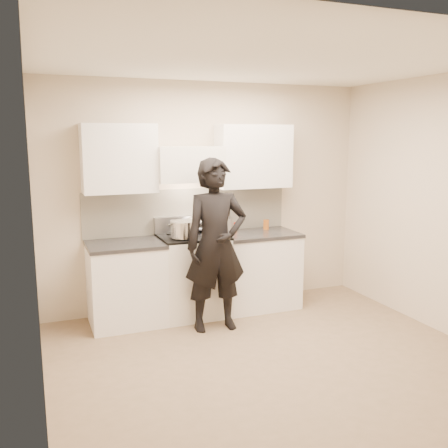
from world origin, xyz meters
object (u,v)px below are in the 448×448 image
at_px(wok, 198,223).
at_px(utensil_crock, 227,224).
at_px(stove, 193,275).
at_px(counter_right, 258,269).
at_px(person, 216,245).

bearing_deg(wok, utensil_crock, 1.89).
bearing_deg(stove, counter_right, 0.00).
bearing_deg(counter_right, stove, -180.00).
height_order(stove, person, person).
height_order(stove, utensil_crock, utensil_crock).
relative_size(stove, person, 0.52).
bearing_deg(wok, person, -91.68).
bearing_deg(wok, stove, -128.58).
distance_m(wok, utensil_crock, 0.37).
height_order(counter_right, person, person).
bearing_deg(utensil_crock, wok, -178.11).
xyz_separation_m(stove, person, (0.10, -0.50, 0.45)).
relative_size(wok, person, 0.24).
xyz_separation_m(stove, wok, (0.12, 0.14, 0.58)).
distance_m(stove, utensil_crock, 0.74).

